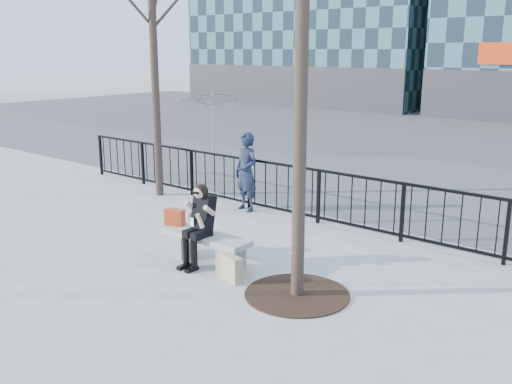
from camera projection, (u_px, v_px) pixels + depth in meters
The scene contains 10 objects.
ground at pixel (206, 262), 9.36m from camera, with size 120.00×120.00×0.00m, color #969591.
street_surface at pixel (497, 146), 20.58m from camera, with size 60.00×23.00×0.01m, color #474747.
railing at pixel (310, 195), 11.47m from camera, with size 14.00×0.06×1.10m.
tree_grate at pixel (297, 294), 8.11m from camera, with size 1.50×1.50×0.02m, color black.
bench_main at pixel (206, 245), 9.28m from camera, with size 1.65×0.46×0.49m.
seated_woman at pixel (198, 226), 9.07m from camera, with size 0.50×0.64×1.34m.
handbag at pixel (175, 217), 9.68m from camera, with size 0.33×0.16×0.27m, color #AA3215.
shopping_bag at pixel (231, 268), 8.58m from camera, with size 0.42×0.15×0.39m, color beige.
standing_man at pixel (246, 172), 12.18m from camera, with size 0.62×0.41×1.69m, color black.
vendor_umbrella at pixel (212, 124), 18.40m from camera, with size 2.31×2.36×2.12m, color gold.
Camera 1 is at (6.22, -6.26, 3.40)m, focal length 40.00 mm.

